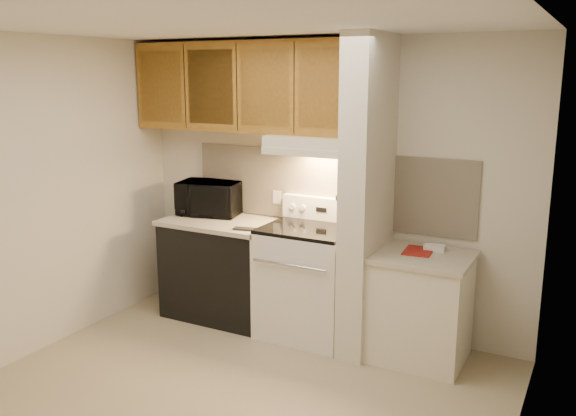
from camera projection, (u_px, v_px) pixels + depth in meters
The scene contains 50 objects.
floor at pixel (236, 394), 4.27m from camera, with size 3.60×3.60×0.00m, color tan.
ceiling at pixel (228, 23), 3.73m from camera, with size 3.60×3.60×0.00m, color white.
wall_back at pixel (327, 185), 5.29m from camera, with size 3.60×0.02×2.50m, color beige.
wall_left at pixel (41, 196), 4.82m from camera, with size 0.02×3.00×2.50m, color beige.
wall_right at pixel (522, 260), 3.18m from camera, with size 0.02×3.00×2.50m, color beige.
backsplash at pixel (326, 187), 5.29m from camera, with size 2.60×0.02×0.63m, color beige.
range_body at pixel (308, 283), 5.17m from camera, with size 0.76×0.65×0.92m, color silver.
oven_window at pixel (291, 290), 4.89m from camera, with size 0.50×0.01×0.30m, color black.
oven_handle at pixel (289, 265), 4.81m from camera, with size 0.02×0.02×0.65m, color silver.
cooktop at pixel (309, 229), 5.07m from camera, with size 0.74×0.64×0.03m, color black.
range_backguard at pixel (323, 209), 5.29m from camera, with size 0.76×0.08×0.20m, color silver.
range_display at pixel (321, 210), 5.25m from camera, with size 0.10×0.01×0.04m, color black.
range_knob_left_outer at pixel (292, 207), 5.38m from camera, with size 0.05×0.05×0.02m, color silver.
range_knob_left_inner at pixel (303, 208), 5.33m from camera, with size 0.05×0.05×0.02m, color silver.
range_knob_right_inner at pixel (340, 212), 5.17m from camera, with size 0.05×0.05×0.02m, color silver.
range_knob_right_outer at pixel (351, 213), 5.12m from camera, with size 0.05×0.05×0.02m, color silver.
dishwasher_front at pixel (223, 270), 5.58m from camera, with size 1.00×0.63×0.87m, color black.
left_countertop at pixel (222, 222), 5.49m from camera, with size 1.04×0.67×0.04m, color #B8AD96.
spoon_rest at pixel (248, 229), 5.12m from camera, with size 0.24×0.08×0.02m, color black.
teal_jar at pixel (206, 207), 5.81m from camera, with size 0.08×0.08×0.09m, color #236261.
outlet at pixel (277, 197), 5.53m from camera, with size 0.08×0.01×0.12m, color beige.
microwave at pixel (210, 198), 5.67m from camera, with size 0.56×0.38×0.31m, color black.
partition_pillar at pixel (368, 198), 4.76m from camera, with size 0.22×0.70×2.50m, color beige.
pillar_trim at pixel (354, 190), 4.80m from camera, with size 0.01×0.70×0.04m, color olive.
knife_strip at pixel (351, 189), 4.76m from camera, with size 0.02×0.42×0.04m, color black.
knife_blade_a at pixel (341, 205), 4.64m from camera, with size 0.01×0.04×0.16m, color silver.
knife_handle_a at pixel (341, 186), 4.60m from camera, with size 0.02×0.02×0.10m, color black.
knife_blade_b at pixel (345, 204), 4.71m from camera, with size 0.01×0.04×0.18m, color silver.
knife_handle_b at pixel (346, 184), 4.69m from camera, with size 0.02×0.02×0.10m, color black.
knife_blade_c at pixel (348, 204), 4.78m from camera, with size 0.01×0.04×0.20m, color silver.
knife_handle_c at pixel (350, 182), 4.75m from camera, with size 0.02×0.02×0.10m, color black.
knife_blade_d at pixel (353, 199), 4.85m from camera, with size 0.01×0.04×0.16m, color silver.
knife_handle_d at pixel (354, 180), 4.83m from camera, with size 0.02×0.02×0.10m, color black.
knife_blade_e at pixel (356, 199), 4.92m from camera, with size 0.01×0.04×0.18m, color silver.
knife_handle_e at pixel (358, 179), 4.90m from camera, with size 0.02×0.02×0.10m, color black.
oven_mitt at pixel (359, 204), 4.99m from camera, with size 0.03×0.10×0.23m, color gray.
right_cab_base at pixel (420, 310), 4.73m from camera, with size 0.70×0.60×0.81m, color beige.
right_countertop at pixel (423, 257), 4.64m from camera, with size 0.74×0.64×0.04m, color #B8AD96.
red_folder at pixel (418, 251), 4.72m from camera, with size 0.21×0.29×0.01m, color maroon.
white_box at pixel (434, 248), 4.75m from camera, with size 0.16×0.10×0.04m, color white.
range_hood at pixel (316, 145), 5.02m from camera, with size 0.78×0.44×0.15m, color beige.
hood_lip at pixel (305, 153), 4.85m from camera, with size 0.78×0.04×0.06m, color beige.
upper_cabinets at pixel (247, 87), 5.28m from camera, with size 2.18×0.33×0.77m, color olive.
cab_door_a at pixel (161, 86), 5.51m from camera, with size 0.46×0.01×0.63m, color olive.
cab_gap_a at pixel (185, 87), 5.39m from camera, with size 0.01×0.01×0.73m, color black.
cab_door_b at pixel (210, 87), 5.26m from camera, with size 0.46×0.01×0.63m, color olive.
cab_gap_b at pixel (237, 87), 5.14m from camera, with size 0.01×0.01×0.73m, color black.
cab_door_c at pixel (265, 88), 5.02m from camera, with size 0.46×0.01×0.63m, color olive.
cab_gap_c at pixel (294, 88), 4.89m from camera, with size 0.01×0.01×0.73m, color black.
cab_door_d at pixel (325, 88), 4.77m from camera, with size 0.46×0.01×0.63m, color olive.
Camera 1 is at (2.14, -3.26, 2.20)m, focal length 38.00 mm.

